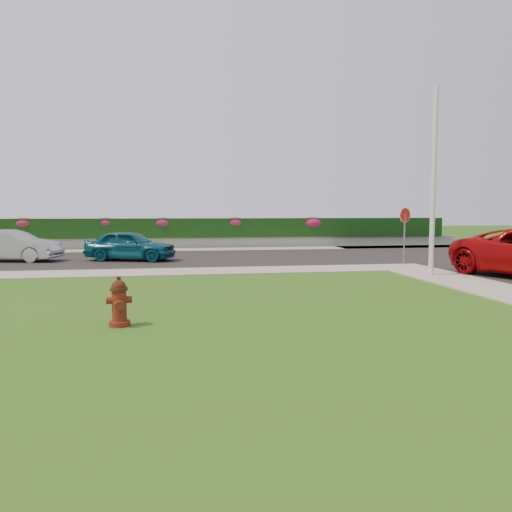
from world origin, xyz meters
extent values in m
plane|color=black|center=(0.00, 0.00, 0.00)|extent=(120.00, 120.00, 0.00)
cube|color=black|center=(-5.00, 14.00, 0.02)|extent=(26.00, 8.00, 0.04)
cube|color=gray|center=(-6.00, 9.00, 0.02)|extent=(24.00, 2.00, 0.04)
cube|color=gray|center=(7.00, 9.00, 0.02)|extent=(2.00, 2.00, 0.04)
cube|color=gray|center=(-1.00, 19.00, 0.02)|extent=(34.00, 2.00, 0.04)
cube|color=gray|center=(-1.00, 20.50, 0.30)|extent=(34.00, 0.40, 0.60)
cube|color=black|center=(-1.00, 20.60, 1.15)|extent=(32.00, 0.90, 1.10)
cylinder|color=#540D0D|center=(-2.42, 1.02, 0.05)|extent=(0.39, 0.39, 0.09)
cylinder|color=#540D0D|center=(-2.42, 1.02, 0.39)|extent=(0.26, 0.26, 0.59)
cylinder|color=black|center=(-2.42, 1.02, 0.68)|extent=(0.32, 0.32, 0.06)
sphere|color=black|center=(-2.42, 1.02, 0.72)|extent=(0.26, 0.26, 0.26)
cylinder|color=black|center=(-2.42, 1.02, 0.87)|extent=(0.08, 0.08, 0.08)
cylinder|color=#540D0D|center=(-2.59, 0.99, 0.48)|extent=(0.13, 0.14, 0.13)
cylinder|color=#540D0D|center=(-2.25, 1.04, 0.48)|extent=(0.13, 0.14, 0.13)
cylinder|color=#540D0D|center=(-2.40, 0.85, 0.41)|extent=(0.19, 0.16, 0.17)
imported|color=#0C475C|center=(-3.16, 13.15, 0.67)|extent=(4.01, 2.61, 1.27)
imported|color=#A5A7AC|center=(-7.99, 13.64, 0.69)|extent=(4.12, 2.20, 1.29)
cylinder|color=silver|center=(6.79, 6.58, 3.00)|extent=(0.16, 0.16, 6.00)
cylinder|color=slate|center=(7.40, 9.73, 1.00)|extent=(0.06, 0.06, 1.99)
cylinder|color=red|center=(7.40, 9.73, 1.95)|extent=(0.55, 0.25, 0.58)
cylinder|color=white|center=(7.40, 9.73, 1.95)|extent=(0.57, 0.25, 0.62)
ellipsoid|color=#B41E63|center=(-9.33, 20.50, 1.45)|extent=(1.28, 0.82, 0.64)
ellipsoid|color=#B41E63|center=(-5.03, 20.50, 1.46)|extent=(1.20, 0.77, 0.60)
ellipsoid|color=#B41E63|center=(-1.96, 20.50, 1.44)|extent=(1.29, 0.83, 0.64)
ellipsoid|color=#B41E63|center=(2.17, 20.50, 1.45)|extent=(1.27, 0.81, 0.63)
ellipsoid|color=#B41E63|center=(6.80, 20.50, 1.41)|extent=(1.44, 0.93, 0.72)
camera|label=1|loc=(-1.46, -8.24, 2.09)|focal=35.00mm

